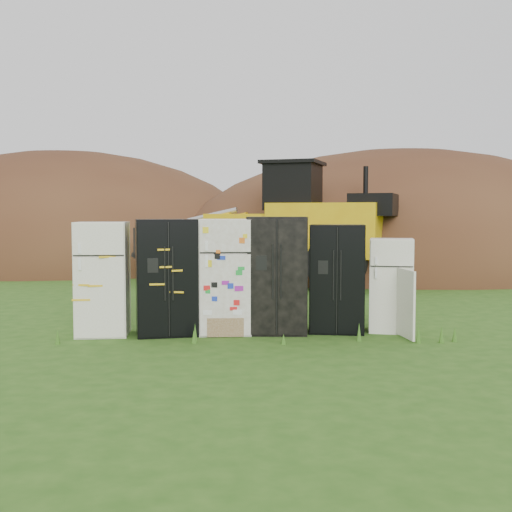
{
  "coord_description": "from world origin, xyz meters",
  "views": [
    {
      "loc": [
        -0.78,
        -10.65,
        2.01
      ],
      "look_at": [
        0.12,
        2.0,
        1.16
      ],
      "focal_mm": 45.0,
      "sensor_mm": 36.0,
      "label": 1
    }
  ],
  "objects_px": {
    "fridge_black_side": "(167,277)",
    "fridge_black_right": "(337,278)",
    "fridge_sticker": "(225,276)",
    "wheel_loader": "(263,224)",
    "fridge_leftmost": "(103,279)",
    "fridge_dark_mid": "(277,275)",
    "fridge_open_door": "(391,285)"
  },
  "relations": [
    {
      "from": "wheel_loader",
      "to": "fridge_sticker",
      "type": "bearing_deg",
      "value": -77.78
    },
    {
      "from": "fridge_leftmost",
      "to": "fridge_black_right",
      "type": "xyz_separation_m",
      "value": [
        3.91,
        0.02,
        -0.02
      ]
    },
    {
      "from": "fridge_black_side",
      "to": "wheel_loader",
      "type": "distance_m",
      "value": 7.57
    },
    {
      "from": "fridge_black_side",
      "to": "fridge_dark_mid",
      "type": "height_order",
      "value": "fridge_dark_mid"
    },
    {
      "from": "fridge_sticker",
      "to": "fridge_black_side",
      "type": "bearing_deg",
      "value": -176.2
    },
    {
      "from": "fridge_black_side",
      "to": "fridge_black_right",
      "type": "distance_m",
      "value": 2.86
    },
    {
      "from": "fridge_leftmost",
      "to": "wheel_loader",
      "type": "distance_m",
      "value": 7.92
    },
    {
      "from": "fridge_leftmost",
      "to": "fridge_sticker",
      "type": "relative_size",
      "value": 0.98
    },
    {
      "from": "fridge_sticker",
      "to": "wheel_loader",
      "type": "distance_m",
      "value": 7.3
    },
    {
      "from": "fridge_sticker",
      "to": "fridge_dark_mid",
      "type": "relative_size",
      "value": 0.98
    },
    {
      "from": "fridge_leftmost",
      "to": "wheel_loader",
      "type": "height_order",
      "value": "wheel_loader"
    },
    {
      "from": "fridge_sticker",
      "to": "wheel_loader",
      "type": "height_order",
      "value": "wheel_loader"
    },
    {
      "from": "fridge_sticker",
      "to": "fridge_dark_mid",
      "type": "height_order",
      "value": "fridge_dark_mid"
    },
    {
      "from": "fridge_black_side",
      "to": "fridge_sticker",
      "type": "distance_m",
      "value": 0.96
    },
    {
      "from": "fridge_sticker",
      "to": "fridge_black_right",
      "type": "bearing_deg",
      "value": 0.31
    },
    {
      "from": "fridge_black_right",
      "to": "wheel_loader",
      "type": "xyz_separation_m",
      "value": [
        -0.67,
        7.17,
        0.8
      ]
    },
    {
      "from": "fridge_leftmost",
      "to": "fridge_open_door",
      "type": "height_order",
      "value": "fridge_leftmost"
    },
    {
      "from": "fridge_black_side",
      "to": "fridge_leftmost",
      "type": "bearing_deg",
      "value": 170.69
    },
    {
      "from": "fridge_leftmost",
      "to": "fridge_dark_mid",
      "type": "relative_size",
      "value": 0.96
    },
    {
      "from": "fridge_dark_mid",
      "to": "fridge_black_side",
      "type": "bearing_deg",
      "value": -173.2
    },
    {
      "from": "fridge_sticker",
      "to": "fridge_open_door",
      "type": "relative_size",
      "value": 1.21
    },
    {
      "from": "fridge_dark_mid",
      "to": "wheel_loader",
      "type": "bearing_deg",
      "value": 93.15
    },
    {
      "from": "fridge_black_side",
      "to": "fridge_sticker",
      "type": "relative_size",
      "value": 1.0
    },
    {
      "from": "fridge_black_right",
      "to": "fridge_open_door",
      "type": "height_order",
      "value": "fridge_black_right"
    },
    {
      "from": "fridge_black_side",
      "to": "fridge_black_right",
      "type": "height_order",
      "value": "fridge_black_side"
    },
    {
      "from": "fridge_sticker",
      "to": "wheel_loader",
      "type": "relative_size",
      "value": 0.27
    },
    {
      "from": "fridge_leftmost",
      "to": "fridge_sticker",
      "type": "height_order",
      "value": "fridge_sticker"
    },
    {
      "from": "fridge_sticker",
      "to": "wheel_loader",
      "type": "bearing_deg",
      "value": 80.95
    },
    {
      "from": "fridge_black_side",
      "to": "wheel_loader",
      "type": "bearing_deg",
      "value": 64.9
    },
    {
      "from": "fridge_black_side",
      "to": "fridge_open_door",
      "type": "xyz_separation_m",
      "value": [
        3.78,
        0.0,
        -0.17
      ]
    },
    {
      "from": "fridge_sticker",
      "to": "fridge_open_door",
      "type": "height_order",
      "value": "fridge_sticker"
    },
    {
      "from": "fridge_black_right",
      "to": "fridge_leftmost",
      "type": "bearing_deg",
      "value": -168.34
    }
  ]
}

